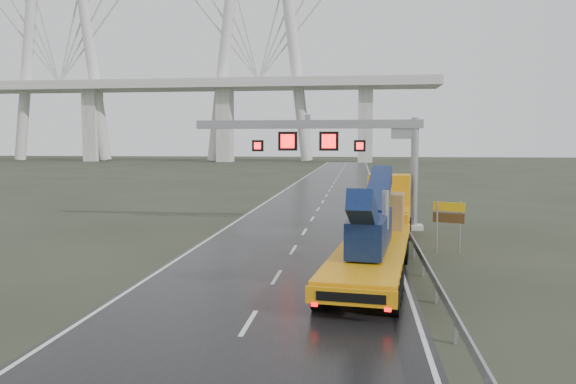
# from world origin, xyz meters

# --- Properties ---
(ground) EXTENTS (400.00, 400.00, 0.00)m
(ground) POSITION_xyz_m (0.00, 0.00, 0.00)
(ground) COLOR #272D1F
(ground) RESTS_ON ground
(road) EXTENTS (11.00, 200.00, 0.02)m
(road) POSITION_xyz_m (0.00, 40.00, 0.01)
(road) COLOR black
(road) RESTS_ON ground
(guardrail) EXTENTS (0.20, 140.00, 1.40)m
(guardrail) POSITION_xyz_m (6.10, 30.00, 0.70)
(guardrail) COLOR gray
(guardrail) RESTS_ON ground
(sign_gantry) EXTENTS (14.90, 1.20, 7.42)m
(sign_gantry) POSITION_xyz_m (2.10, 17.99, 5.61)
(sign_gantry) COLOR #A7A7A3
(sign_gantry) RESTS_ON ground
(heavy_haul_truck) EXTENTS (4.87, 19.07, 4.44)m
(heavy_haul_truck) POSITION_xyz_m (4.44, 9.36, 1.72)
(heavy_haul_truck) COLOR #F0A10D
(heavy_haul_truck) RESTS_ON ground
(exit_sign_pair) EXTENTS (1.49, 0.61, 2.69)m
(exit_sign_pair) POSITION_xyz_m (7.86, 10.00, 1.88)
(exit_sign_pair) COLOR gray
(exit_sign_pair) RESTS_ON ground
(striped_barrier) EXTENTS (0.65, 0.49, 0.98)m
(striped_barrier) POSITION_xyz_m (6.00, 19.68, 0.49)
(striped_barrier) COLOR red
(striped_barrier) RESTS_ON ground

